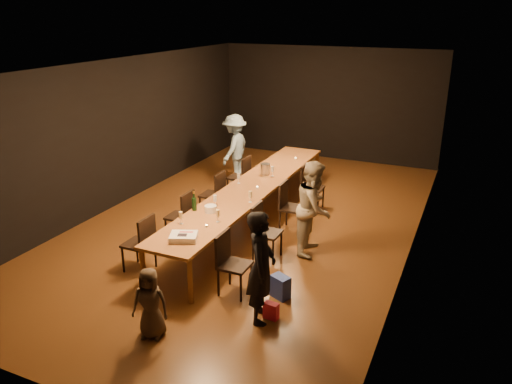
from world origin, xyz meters
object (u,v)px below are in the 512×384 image
at_px(chair_right_2, 293,207).
at_px(plate_stack, 211,209).
at_px(woman_tan, 314,208).
at_px(chair_right_1, 267,232).
at_px(woman_birthday, 261,267).
at_px(birthday_cake, 184,237).
at_px(chair_right_0, 235,264).
at_px(chair_left_1, 179,216).
at_px(chair_left_3, 239,177).
at_px(child, 150,303).
at_px(table, 251,189).
at_px(chair_left_2, 212,194).
at_px(ice_bucket, 265,169).
at_px(man_blue, 235,148).
at_px(chair_left_0, 138,243).
at_px(chair_right_3, 313,187).
at_px(champagne_bottle, 194,201).

distance_m(chair_right_2, plate_stack, 1.73).
bearing_deg(woman_tan, chair_right_1, 127.28).
height_order(woman_birthday, birthday_cake, woman_birthday).
relative_size(chair_right_1, birthday_cake, 1.93).
xyz_separation_m(chair_right_0, chair_left_1, (-1.70, 1.20, 0.00)).
height_order(chair_left_1, woman_tan, woman_tan).
distance_m(chair_left_3, child, 5.09).
height_order(table, chair_left_2, chair_left_2).
bearing_deg(chair_left_2, chair_left_3, 0.00).
xyz_separation_m(woman_birthday, ice_bucket, (-1.51, 3.66, 0.08)).
xyz_separation_m(table, chair_left_2, (-0.85, 0.00, -0.24)).
height_order(table, man_blue, man_blue).
bearing_deg(chair_right_0, woman_tan, 160.64).
relative_size(man_blue, birthday_cake, 3.33).
bearing_deg(man_blue, woman_tan, 44.26).
distance_m(chair_right_1, plate_stack, 1.02).
relative_size(child, birthday_cake, 1.97).
height_order(chair_right_2, child, child).
xyz_separation_m(chair_left_0, birthday_cake, (0.92, -0.10, 0.33)).
distance_m(chair_right_1, man_blue, 4.12).
bearing_deg(chair_left_1, birthday_cake, -144.74).
height_order(chair_right_0, ice_bucket, ice_bucket).
bearing_deg(chair_right_1, plate_stack, -77.26).
distance_m(table, ice_bucket, 0.84).
relative_size(chair_right_1, chair_right_3, 1.00).
height_order(chair_left_0, plate_stack, chair_left_0).
distance_m(chair_right_2, woman_tan, 0.96).
height_order(chair_left_1, ice_bucket, ice_bucket).
bearing_deg(chair_left_1, woman_birthday, -125.40).
bearing_deg(chair_left_1, chair_right_3, -35.31).
xyz_separation_m(chair_left_0, chair_left_1, (0.00, 1.20, 0.00)).
distance_m(chair_right_3, chair_left_1, 2.94).
xyz_separation_m(chair_left_0, plate_stack, (0.76, 0.99, 0.34)).
bearing_deg(child, champagne_bottle, 91.22).
height_order(chair_left_2, champagne_bottle, champagne_bottle).
relative_size(chair_right_0, champagne_bottle, 2.75).
bearing_deg(chair_right_3, child, -5.89).
xyz_separation_m(chair_left_1, chair_left_3, (0.00, 2.40, 0.00)).
bearing_deg(chair_right_0, ice_bucket, -164.36).
bearing_deg(chair_left_0, birthday_cake, -96.29).
distance_m(table, chair_left_3, 1.49).
distance_m(table, chair_right_2, 0.88).
distance_m(chair_left_1, chair_left_3, 2.40).
height_order(chair_left_3, plate_stack, chair_left_3).
bearing_deg(woman_birthday, man_blue, 14.29).
relative_size(chair_left_3, ice_bucket, 4.29).
relative_size(chair_right_3, chair_left_1, 1.00).
distance_m(table, chair_left_1, 1.49).
xyz_separation_m(chair_right_2, child, (-0.51, -3.75, 0.01)).
relative_size(chair_right_1, chair_right_2, 1.00).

